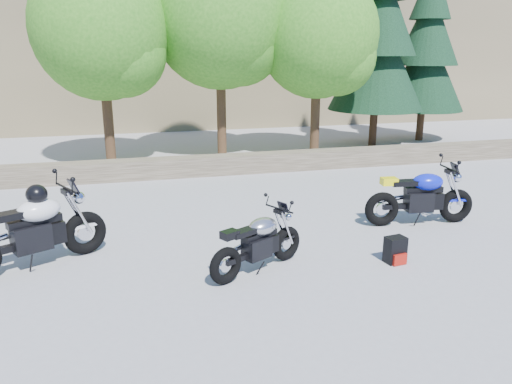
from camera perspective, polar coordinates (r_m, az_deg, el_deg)
ground at (r=8.28m, az=0.37°, el=-6.95°), size 90.00×90.00×0.00m
stone_wall at (r=13.36m, az=-5.62°, el=3.04°), size 22.00×0.55×0.50m
tree_decid_left at (r=14.53m, az=-16.86°, el=16.95°), size 3.67×3.67×5.62m
tree_decid_mid at (r=15.20m, az=-3.71°, el=19.03°), size 4.08×4.08×6.24m
tree_decid_right at (r=15.39m, az=7.53°, el=16.88°), size 3.54×3.54×5.41m
conifer_near at (r=17.58m, az=13.89°, el=17.03°), size 3.17×3.17×7.06m
conifer_far at (r=19.20m, az=18.97°, el=15.30°), size 2.82×2.82×6.27m
silver_bike at (r=7.47m, az=0.25°, el=-5.91°), size 1.64×0.98×0.90m
white_bike at (r=8.25m, az=-24.35°, el=-3.82°), size 2.15×1.23×1.29m
blue_bike at (r=9.94m, az=18.32°, el=-0.60°), size 2.16×0.68×1.08m
backpack at (r=8.15m, az=15.65°, el=-6.44°), size 0.34×0.30×0.42m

